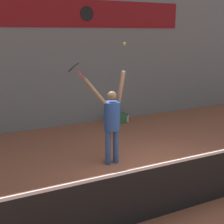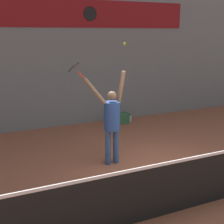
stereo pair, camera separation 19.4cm
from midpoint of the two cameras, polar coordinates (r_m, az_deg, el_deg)
The scene contains 10 objects.
ground_plane at distance 6.79m, azimuth 11.34°, elevation -11.96°, with size 18.00×18.00×0.00m, color #9E563D.
back_wall at distance 10.33m, azimuth -3.89°, elevation 11.63°, with size 18.00×0.10×5.00m.
sponsor_banner at distance 10.28m, azimuth -3.87°, elevation 17.50°, with size 7.05×0.02×0.85m.
scoreboard_clock at distance 10.28m, azimuth -3.45°, elevation 17.50°, with size 0.44×0.04×0.44m.
court_net at distance 5.84m, azimuth 17.78°, elevation -11.45°, with size 7.99×0.07×1.06m.
tennis_player at distance 7.05m, azimuth 0.73°, elevation -1.26°, with size 0.90×0.54×2.16m.
tennis_racket at distance 6.94m, azimuth -6.09°, elevation 8.11°, with size 0.41×0.40×0.38m.
tennis_ball at distance 6.79m, azimuth 3.16°, elevation 12.36°, with size 0.06×0.06×0.06m.
water_bottle at distance 10.73m, azimuth 3.89°, elevation -1.16°, with size 0.08×0.08×0.27m.
equipment_bag at distance 10.50m, azimuth 1.95°, elevation -1.18°, with size 0.60×0.30×0.35m.
Camera 2 is at (-3.59, -4.91, 2.96)m, focal length 50.00 mm.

